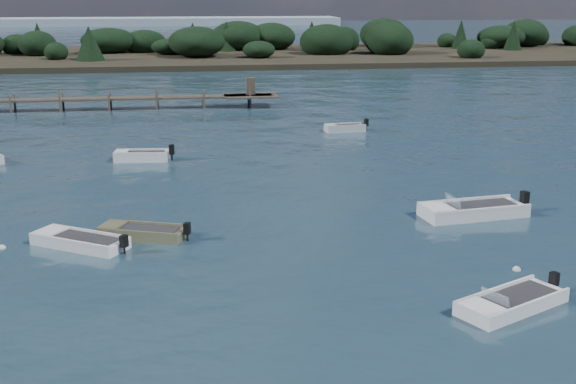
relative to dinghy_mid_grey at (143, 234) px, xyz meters
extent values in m
plane|color=#192D3A|center=(4.23, 48.88, -0.14)|extent=(400.00, 400.00, 0.00)
cube|color=#75714E|center=(0.01, 0.00, -0.05)|extent=(3.98, 2.63, 0.62)
cube|color=#75714E|center=(-1.32, 0.49, 0.31)|extent=(1.28, 1.51, 0.12)
cube|color=#28272A|center=(0.29, -0.11, 0.24)|extent=(2.77, 1.95, 0.11)
cube|color=#75714E|center=(-0.22, -0.62, 0.31)|extent=(3.52, 1.40, 0.12)
cube|color=#75714E|center=(0.24, 0.61, 0.31)|extent=(3.52, 1.40, 0.12)
cube|color=black|center=(1.93, -0.72, 0.42)|extent=(0.34, 0.37, 0.49)
cylinder|color=black|center=(1.93, -0.72, -0.01)|extent=(0.11, 0.11, 0.49)
cube|color=white|center=(15.50, 0.92, -0.03)|extent=(5.23, 2.55, 0.78)
cube|color=white|center=(13.61, 0.67, 0.43)|extent=(1.42, 1.85, 0.16)
cube|color=#28272A|center=(15.90, 0.97, 0.34)|extent=(3.59, 1.96, 0.13)
cube|color=white|center=(15.62, 0.04, 0.43)|extent=(5.00, 0.80, 0.16)
cube|color=white|center=(15.38, 1.79, 0.43)|extent=(5.00, 0.80, 0.16)
cube|color=black|center=(18.23, 1.28, 0.56)|extent=(0.36, 0.42, 0.61)
cylinder|color=black|center=(18.23, 1.28, 0.03)|extent=(0.13, 0.13, 0.61)
cube|color=silver|center=(14.41, 0.77, 0.70)|extent=(0.35, 1.38, 0.47)
cube|color=white|center=(12.73, -9.25, -0.05)|extent=(4.39, 3.23, 0.60)
cube|color=white|center=(11.33, -9.95, 0.30)|extent=(1.51, 1.69, 0.12)
cube|color=#28272A|center=(13.03, -9.10, 0.23)|extent=(3.07, 2.36, 0.10)
cube|color=white|center=(13.06, -9.90, 0.30)|extent=(3.74, 1.94, 0.12)
cube|color=white|center=(12.41, -8.60, 0.30)|extent=(3.74, 1.94, 0.12)
cube|color=black|center=(14.75, -8.24, 0.40)|extent=(0.35, 0.37, 0.47)
cylinder|color=black|center=(14.75, -8.24, -0.01)|extent=(0.12, 0.12, 0.47)
cube|color=silver|center=(11.92, -9.66, 0.51)|extent=(0.62, 1.06, 0.36)
cube|color=silver|center=(14.19, 23.17, -0.04)|extent=(3.14, 1.52, 0.71)
cube|color=silver|center=(13.05, 23.05, 0.38)|extent=(0.84, 1.16, 0.14)
cube|color=#28272A|center=(14.44, 23.20, 0.30)|extent=(2.15, 1.18, 0.12)
cube|color=silver|center=(14.25, 22.63, 0.38)|extent=(3.03, 0.43, 0.14)
cube|color=silver|center=(14.14, 23.72, 0.38)|extent=(3.03, 0.43, 0.14)
cube|color=black|center=(15.92, 23.35, 0.50)|extent=(0.32, 0.37, 0.56)
cylinder|color=black|center=(15.92, 23.35, 0.01)|extent=(0.11, 0.11, 0.56)
cube|color=white|center=(-0.80, 15.25, -0.03)|extent=(3.47, 1.67, 0.78)
cube|color=white|center=(-2.06, 15.38, 0.43)|extent=(0.92, 1.28, 0.16)
cube|color=#28272A|center=(-0.53, 15.23, 0.34)|extent=(2.38, 1.30, 0.13)
cube|color=white|center=(-0.86, 14.65, 0.43)|extent=(3.35, 0.47, 0.16)
cube|color=white|center=(-0.74, 15.85, 0.43)|extent=(3.35, 0.47, 0.16)
cube|color=black|center=(1.12, 15.06, 0.57)|extent=(0.35, 0.41, 0.61)
cylinder|color=black|center=(1.12, 15.06, 0.03)|extent=(0.12, 0.12, 0.61)
cube|color=white|center=(-2.55, -0.78, -0.05)|extent=(4.31, 3.50, 0.62)
cube|color=white|center=(-3.88, 0.08, 0.31)|extent=(1.56, 1.66, 0.12)
cube|color=#28272A|center=(-2.27, -0.96, 0.24)|extent=(3.02, 2.53, 0.11)
cube|color=white|center=(-2.92, -1.36, 0.31)|extent=(3.56, 2.34, 0.12)
cube|color=white|center=(-2.18, -0.20, 0.31)|extent=(3.56, 2.34, 0.12)
cube|color=black|center=(-0.63, -2.01, 0.42)|extent=(0.37, 0.39, 0.49)
cylinder|color=black|center=(-0.63, -2.01, -0.01)|extent=(0.12, 0.12, 0.49)
sphere|color=silver|center=(14.45, -5.99, -0.14)|extent=(0.32, 0.32, 0.32)
sphere|color=silver|center=(-5.76, -0.57, -0.14)|extent=(0.32, 0.32, 0.32)
cube|color=#494135|center=(8.23, 36.88, 0.86)|extent=(5.00, 3.20, 0.18)
cube|color=#494135|center=(8.23, 36.88, 1.76)|extent=(0.80, 0.80, 1.60)
cylinder|color=#494135|center=(-13.24, 36.03, 0.26)|extent=(0.20, 0.20, 2.20)
cylinder|color=#494135|center=(-13.24, 37.74, 0.26)|extent=(0.20, 0.20, 2.20)
cylinder|color=#494135|center=(-8.97, 36.03, 0.26)|extent=(0.20, 0.20, 2.20)
cylinder|color=#494135|center=(-8.97, 37.74, 0.26)|extent=(0.20, 0.20, 2.20)
cylinder|color=#494135|center=(-4.70, 36.03, 0.26)|extent=(0.20, 0.20, 2.20)
cylinder|color=#494135|center=(-4.70, 37.74, 0.26)|extent=(0.20, 0.20, 2.20)
cylinder|color=#494135|center=(-0.44, 36.03, 0.26)|extent=(0.20, 0.20, 2.20)
cylinder|color=#494135|center=(-0.44, 37.74, 0.26)|extent=(0.20, 0.20, 2.20)
cylinder|color=#494135|center=(3.83, 36.03, 0.26)|extent=(0.20, 0.20, 2.20)
cylinder|color=#494135|center=(3.83, 37.74, 0.26)|extent=(0.20, 0.20, 2.20)
cylinder|color=#494135|center=(8.10, 36.03, 0.26)|extent=(0.20, 0.20, 2.20)
cylinder|color=#494135|center=(8.10, 37.74, 0.26)|extent=(0.20, 0.20, 2.20)
cube|color=black|center=(29.23, 88.88, -0.14)|extent=(190.00, 40.00, 1.60)
ellipsoid|color=black|center=(29.23, 88.88, 2.66)|extent=(180.50, 36.00, 4.40)
camera|label=1|loc=(2.01, -30.42, 10.17)|focal=45.00mm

